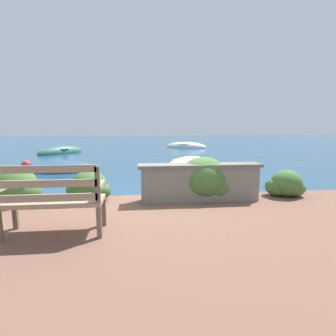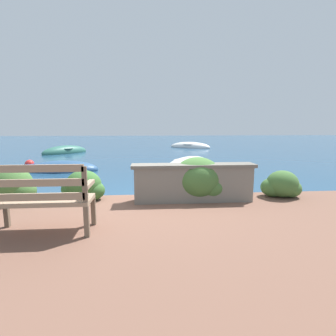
% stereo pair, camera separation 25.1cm
% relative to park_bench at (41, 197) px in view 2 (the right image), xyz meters
% --- Properties ---
extents(ground_plane, '(80.00, 80.00, 0.00)m').
position_rel_park_bench_xyz_m(ground_plane, '(1.30, 1.85, -0.70)').
color(ground_plane, navy).
extents(patio_terrace, '(9.00, 6.50, 0.22)m').
position_rel_park_bench_xyz_m(patio_terrace, '(1.30, -1.40, -0.59)').
color(patio_terrace, brown).
rests_on(patio_terrace, ground_plane).
extents(park_bench, '(1.24, 0.48, 0.93)m').
position_rel_park_bench_xyz_m(park_bench, '(0.00, 0.00, 0.00)').
color(park_bench, brown).
rests_on(park_bench, patio_terrace).
extents(stone_wall, '(2.27, 0.39, 0.70)m').
position_rel_park_bench_xyz_m(stone_wall, '(2.20, 1.33, -0.13)').
color(stone_wall, slate).
rests_on(stone_wall, patio_terrace).
extents(hedge_clump_far_left, '(1.00, 0.72, 0.68)m').
position_rel_park_bench_xyz_m(hedge_clump_far_left, '(-1.17, 1.51, -0.19)').
color(hedge_clump_far_left, '#426B33').
rests_on(hedge_clump_far_left, patio_terrace).
extents(hedge_clump_left, '(0.83, 0.60, 0.56)m').
position_rel_park_bench_xyz_m(hedge_clump_left, '(0.14, 1.58, -0.24)').
color(hedge_clump_left, '#38662D').
rests_on(hedge_clump_left, patio_terrace).
extents(hedge_clump_centre, '(1.19, 0.85, 0.81)m').
position_rel_park_bench_xyz_m(hedge_clump_centre, '(2.28, 1.47, -0.13)').
color(hedge_clump_centre, '#426B33').
rests_on(hedge_clump_centre, patio_terrace).
extents(hedge_clump_right, '(0.77, 0.56, 0.52)m').
position_rel_park_bench_xyz_m(hedge_clump_right, '(3.97, 1.47, -0.25)').
color(hedge_clump_right, '#426B33').
rests_on(hedge_clump_right, patio_terrace).
extents(rowboat_nearest, '(2.51, 1.10, 0.65)m').
position_rel_park_bench_xyz_m(rowboat_nearest, '(-1.70, 6.24, -0.64)').
color(rowboat_nearest, '#2D517A').
rests_on(rowboat_nearest, ground_plane).
extents(rowboat_mid, '(2.70, 3.14, 0.70)m').
position_rel_park_bench_xyz_m(rowboat_mid, '(3.00, 6.83, -0.64)').
color(rowboat_mid, silver).
rests_on(rowboat_mid, ground_plane).
extents(rowboat_far, '(2.58, 2.76, 0.81)m').
position_rel_park_bench_xyz_m(rowboat_far, '(-3.54, 12.63, -0.63)').
color(rowboat_far, '#336B5B').
rests_on(rowboat_far, ground_plane).
extents(rowboat_outer, '(3.26, 2.58, 0.75)m').
position_rel_park_bench_xyz_m(rowboat_outer, '(4.55, 16.08, -0.64)').
color(rowboat_outer, silver).
rests_on(rowboat_outer, ground_plane).
extents(mooring_buoy, '(0.40, 0.40, 0.36)m').
position_rel_park_bench_xyz_m(mooring_buoy, '(-3.45, 7.64, -0.64)').
color(mooring_buoy, red).
rests_on(mooring_buoy, ground_plane).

